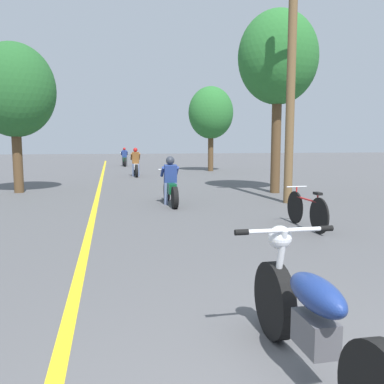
{
  "coord_description": "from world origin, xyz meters",
  "views": [
    {
      "loc": [
        -1.27,
        -1.65,
        1.71
      ],
      "look_at": [
        0.03,
        4.82,
        0.9
      ],
      "focal_mm": 38.0,
      "sensor_mm": 36.0,
      "label": 1
    }
  ],
  "objects_px": {
    "roadside_tree_left": "(14,91)",
    "motorcycle_rider_lead": "(170,186)",
    "motorcycle_foreground": "(313,322)",
    "motorcycle_rider_mid": "(136,166)",
    "roadside_tree_right_near": "(278,59)",
    "bicycle_parked": "(307,210)",
    "motorcycle_rider_far": "(125,159)",
    "roadside_tree_right_far": "(211,113)",
    "utility_pole": "(291,83)"
  },
  "relations": [
    {
      "from": "roadside_tree_left",
      "to": "motorcycle_rider_lead",
      "type": "height_order",
      "value": "roadside_tree_left"
    },
    {
      "from": "motorcycle_rider_far",
      "to": "bicycle_parked",
      "type": "bearing_deg",
      "value": -82.85
    },
    {
      "from": "roadside_tree_right_far",
      "to": "motorcycle_rider_mid",
      "type": "relative_size",
      "value": 2.47
    },
    {
      "from": "motorcycle_rider_lead",
      "to": "utility_pole",
      "type": "bearing_deg",
      "value": -6.97
    },
    {
      "from": "roadside_tree_right_far",
      "to": "bicycle_parked",
      "type": "distance_m",
      "value": 16.62
    },
    {
      "from": "motorcycle_rider_lead",
      "to": "bicycle_parked",
      "type": "xyz_separation_m",
      "value": [
        2.2,
        -3.67,
        -0.14
      ]
    },
    {
      "from": "roadside_tree_left",
      "to": "bicycle_parked",
      "type": "height_order",
      "value": "roadside_tree_left"
    },
    {
      "from": "roadside_tree_right_near",
      "to": "motorcycle_rider_mid",
      "type": "relative_size",
      "value": 2.98
    },
    {
      "from": "roadside_tree_right_near",
      "to": "motorcycle_foreground",
      "type": "relative_size",
      "value": 2.82
    },
    {
      "from": "roadside_tree_right_far",
      "to": "bicycle_parked",
      "type": "bearing_deg",
      "value": -97.24
    },
    {
      "from": "motorcycle_rider_far",
      "to": "bicycle_parked",
      "type": "relative_size",
      "value": 1.2
    },
    {
      "from": "roadside_tree_right_near",
      "to": "roadside_tree_right_far",
      "type": "xyz_separation_m",
      "value": [
        0.4,
        10.66,
        -1.01
      ]
    },
    {
      "from": "roadside_tree_right_far",
      "to": "roadside_tree_left",
      "type": "xyz_separation_m",
      "value": [
        -8.96,
        -8.9,
        -0.01
      ]
    },
    {
      "from": "roadside_tree_right_near",
      "to": "motorcycle_foreground",
      "type": "height_order",
      "value": "roadside_tree_right_near"
    },
    {
      "from": "utility_pole",
      "to": "roadside_tree_left",
      "type": "bearing_deg",
      "value": 153.2
    },
    {
      "from": "motorcycle_foreground",
      "to": "motorcycle_rider_lead",
      "type": "relative_size",
      "value": 1.0
    },
    {
      "from": "utility_pole",
      "to": "motorcycle_foreground",
      "type": "distance_m",
      "value": 9.33
    },
    {
      "from": "motorcycle_rider_lead",
      "to": "motorcycle_foreground",
      "type": "bearing_deg",
      "value": -91.59
    },
    {
      "from": "utility_pole",
      "to": "motorcycle_rider_far",
      "type": "relative_size",
      "value": 3.18
    },
    {
      "from": "utility_pole",
      "to": "bicycle_parked",
      "type": "relative_size",
      "value": 3.81
    },
    {
      "from": "utility_pole",
      "to": "motorcycle_foreground",
      "type": "bearing_deg",
      "value": -113.49
    },
    {
      "from": "motorcycle_rider_lead",
      "to": "motorcycle_rider_mid",
      "type": "xyz_separation_m",
      "value": [
        -0.36,
        9.65,
        0.03
      ]
    },
    {
      "from": "bicycle_parked",
      "to": "motorcycle_rider_lead",
      "type": "bearing_deg",
      "value": 120.97
    },
    {
      "from": "roadside_tree_left",
      "to": "motorcycle_rider_far",
      "type": "xyz_separation_m",
      "value": [
        4.09,
        15.1,
        -2.91
      ]
    },
    {
      "from": "motorcycle_rider_mid",
      "to": "motorcycle_rider_far",
      "type": "height_order",
      "value": "motorcycle_rider_mid"
    },
    {
      "from": "motorcycle_rider_mid",
      "to": "roadside_tree_right_near",
      "type": "bearing_deg",
      "value": -61.49
    },
    {
      "from": "roadside_tree_left",
      "to": "motorcycle_rider_far",
      "type": "height_order",
      "value": "roadside_tree_left"
    },
    {
      "from": "motorcycle_rider_lead",
      "to": "motorcycle_rider_far",
      "type": "height_order",
      "value": "motorcycle_rider_far"
    },
    {
      "from": "roadside_tree_right_far",
      "to": "roadside_tree_left",
      "type": "height_order",
      "value": "roadside_tree_left"
    },
    {
      "from": "motorcycle_rider_far",
      "to": "bicycle_parked",
      "type": "xyz_separation_m",
      "value": [
        2.81,
        -22.41,
        -0.14
      ]
    },
    {
      "from": "roadside_tree_right_far",
      "to": "motorcycle_rider_lead",
      "type": "relative_size",
      "value": 2.35
    },
    {
      "from": "roadside_tree_right_near",
      "to": "roadside_tree_left",
      "type": "xyz_separation_m",
      "value": [
        -8.57,
        1.77,
        -1.02
      ]
    },
    {
      "from": "bicycle_parked",
      "to": "motorcycle_foreground",
      "type": "bearing_deg",
      "value": -116.63
    },
    {
      "from": "motorcycle_rider_mid",
      "to": "motorcycle_rider_far",
      "type": "xyz_separation_m",
      "value": [
        -0.24,
        9.08,
        -0.03
      ]
    },
    {
      "from": "roadside_tree_left",
      "to": "motorcycle_rider_mid",
      "type": "bearing_deg",
      "value": 54.21
    },
    {
      "from": "motorcycle_rider_far",
      "to": "roadside_tree_right_near",
      "type": "bearing_deg",
      "value": -75.15
    },
    {
      "from": "motorcycle_rider_lead",
      "to": "motorcycle_rider_far",
      "type": "distance_m",
      "value": 18.75
    },
    {
      "from": "motorcycle_rider_mid",
      "to": "bicycle_parked",
      "type": "xyz_separation_m",
      "value": [
        2.56,
        -13.32,
        -0.17
      ]
    },
    {
      "from": "motorcycle_rider_mid",
      "to": "utility_pole",
      "type": "bearing_deg",
      "value": -70.0
    },
    {
      "from": "roadside_tree_right_near",
      "to": "bicycle_parked",
      "type": "height_order",
      "value": "roadside_tree_right_near"
    },
    {
      "from": "roadside_tree_right_far",
      "to": "bicycle_parked",
      "type": "relative_size",
      "value": 2.92
    },
    {
      "from": "roadside_tree_right_near",
      "to": "motorcycle_rider_far",
      "type": "relative_size",
      "value": 2.94
    },
    {
      "from": "motorcycle_foreground",
      "to": "bicycle_parked",
      "type": "relative_size",
      "value": 1.25
    },
    {
      "from": "roadside_tree_right_far",
      "to": "motorcycle_rider_far",
      "type": "height_order",
      "value": "roadside_tree_right_far"
    },
    {
      "from": "motorcycle_rider_lead",
      "to": "bicycle_parked",
      "type": "distance_m",
      "value": 4.28
    },
    {
      "from": "utility_pole",
      "to": "roadside_tree_left",
      "type": "xyz_separation_m",
      "value": [
        -8.0,
        4.04,
        0.07
      ]
    },
    {
      "from": "utility_pole",
      "to": "roadside_tree_right_near",
      "type": "distance_m",
      "value": 2.58
    },
    {
      "from": "utility_pole",
      "to": "motorcycle_rider_lead",
      "type": "xyz_separation_m",
      "value": [
        -3.3,
        0.4,
        -2.83
      ]
    },
    {
      "from": "roadside_tree_right_near",
      "to": "bicycle_parked",
      "type": "xyz_separation_m",
      "value": [
        -1.66,
        -5.54,
        -4.06
      ]
    },
    {
      "from": "roadside_tree_right_far",
      "to": "motorcycle_rider_lead",
      "type": "xyz_separation_m",
      "value": [
        -4.26,
        -12.53,
        -2.91
      ]
    }
  ]
}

